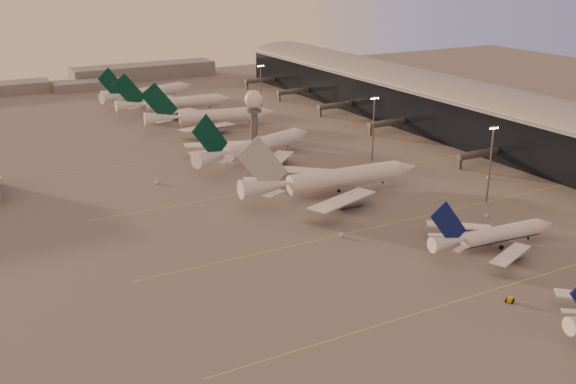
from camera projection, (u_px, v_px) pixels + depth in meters
ground at (483, 323)px, 143.47m from camera, size 700.00×700.00×0.00m
taxiway_markings at (423, 215)px, 203.40m from camera, size 180.00×185.25×0.02m
terminal at (486, 117)px, 280.13m from camera, size 57.00×362.00×23.04m
radar_tower at (254, 115)px, 237.89m from camera, size 6.40×6.40×31.10m
mast_b at (491, 161)px, 209.44m from camera, size 3.60×0.56×25.00m
mast_c at (373, 126)px, 252.56m from camera, size 3.60×0.56×25.00m
mast_d at (261, 87)px, 325.96m from camera, size 3.60×0.56×25.00m
distant_horizon at (103, 77)px, 411.82m from camera, size 165.00×37.50×9.00m
narrowbody_mid at (493, 237)px, 178.85m from camera, size 40.94×32.57×15.99m
widebody_white at (333, 183)px, 219.19m from camera, size 64.89×51.83×22.82m
greentail_a at (256, 150)px, 257.20m from camera, size 58.56×46.51×22.12m
greentail_b at (212, 119)px, 305.28m from camera, size 60.13×48.12×22.04m
greentail_c at (176, 106)px, 333.20m from camera, size 59.20×47.65×21.50m
greentail_d at (149, 95)px, 359.47m from camera, size 56.21×44.68×21.13m
gsv_tug_mid at (510, 300)px, 151.89m from camera, size 4.18×4.67×1.14m
gsv_truck_b at (487, 214)px, 201.22m from camera, size 4.95×2.29×1.93m
gsv_truck_c at (341, 233)px, 187.25m from camera, size 5.35×5.42×2.26m
gsv_catering_b at (489, 174)px, 235.89m from camera, size 4.43×2.24×3.57m
gsv_tug_far at (312, 181)px, 232.07m from camera, size 3.88×4.21×1.04m
gsv_truck_d at (156, 180)px, 231.11m from camera, size 2.69×5.84×2.28m
gsv_tug_hangar at (294, 142)px, 281.10m from camera, size 4.16×3.48×1.02m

